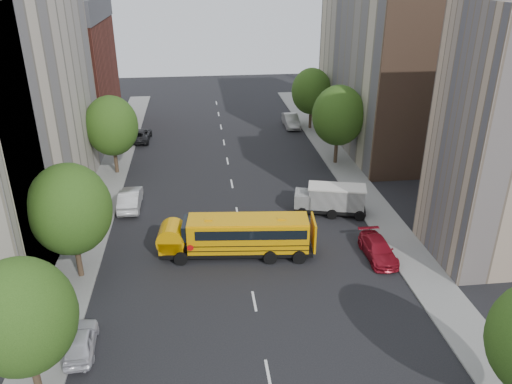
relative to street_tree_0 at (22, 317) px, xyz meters
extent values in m
plane|color=black|center=(11.00, 14.00, -4.64)|extent=(120.00, 120.00, 0.00)
cube|color=slate|center=(-0.50, 19.00, -4.58)|extent=(3.00, 80.00, 0.12)
cube|color=slate|center=(22.50, 19.00, -4.58)|extent=(3.00, 80.00, 0.12)
cube|color=silver|center=(11.00, 24.00, -4.64)|extent=(0.15, 64.00, 0.01)
cube|color=maroon|center=(-7.00, 42.00, 1.86)|extent=(10.00, 15.00, 13.00)
cube|color=#BAAF90|center=(29.00, 34.00, 4.36)|extent=(10.00, 22.00, 18.00)
cube|color=brown|center=(29.00, 23.00, 4.36)|extent=(10.10, 0.30, 18.00)
cylinder|color=#38281C|center=(0.00, 0.00, -3.29)|extent=(0.36, 0.36, 2.70)
ellipsoid|color=#214111|center=(0.00, 0.00, 0.01)|extent=(4.80, 4.80, 5.52)
cylinder|color=#38281C|center=(0.00, 10.00, -3.20)|extent=(0.36, 0.36, 2.88)
ellipsoid|color=#214111|center=(0.00, 10.00, 0.32)|extent=(5.12, 5.12, 5.89)
cylinder|color=#38281C|center=(0.00, 28.00, -3.24)|extent=(0.36, 0.36, 2.81)
ellipsoid|color=#214111|center=(0.00, 28.00, 0.20)|extent=(4.99, 4.99, 5.74)
cylinder|color=#38281C|center=(22.00, 28.00, -3.16)|extent=(0.36, 0.36, 2.95)
ellipsoid|color=#214111|center=(22.00, 28.00, 0.44)|extent=(5.25, 5.25, 6.04)
cylinder|color=#38281C|center=(22.00, 40.00, -3.27)|extent=(0.36, 0.36, 2.74)
ellipsoid|color=#214111|center=(22.00, 40.00, 0.07)|extent=(4.86, 4.86, 5.59)
cube|color=black|center=(10.51, 11.51, -4.13)|extent=(10.50, 3.33, 0.28)
cube|color=#E19804|center=(11.15, 11.44, -2.94)|extent=(8.48, 3.09, 2.12)
cube|color=#E19804|center=(6.29, 11.92, -3.58)|extent=(1.86, 2.27, 0.92)
cube|color=black|center=(7.25, 11.82, -2.48)|extent=(0.66, 2.15, 1.11)
cube|color=#E19804|center=(11.15, 11.44, -1.86)|extent=(8.46, 2.91, 0.13)
cube|color=black|center=(11.33, 11.43, -2.48)|extent=(7.75, 3.08, 0.69)
cube|color=black|center=(11.15, 11.44, -3.67)|extent=(8.48, 3.15, 0.06)
cube|color=black|center=(11.15, 11.44, -3.30)|extent=(8.48, 3.15, 0.06)
cube|color=#E19804|center=(15.32, 11.04, -2.94)|extent=(0.36, 2.31, 2.12)
cube|color=#E19804|center=(8.67, 11.68, -1.77)|extent=(0.60, 0.60, 0.09)
cube|color=#E19804|center=(13.26, 11.24, -1.77)|extent=(0.60, 0.60, 0.09)
cylinder|color=#E19804|center=(6.29, 11.92, -3.12)|extent=(2.13, 2.30, 1.93)
cylinder|color=red|center=(7.45, 10.55, -3.26)|extent=(0.46, 0.08, 0.46)
cylinder|color=black|center=(6.82, 10.71, -4.18)|extent=(0.94, 0.36, 0.92)
cylinder|color=black|center=(7.04, 13.00, -4.18)|extent=(0.94, 0.36, 0.92)
cylinder|color=black|center=(12.42, 10.16, -4.18)|extent=(0.94, 0.36, 0.92)
cylinder|color=black|center=(12.64, 12.46, -4.18)|extent=(0.94, 0.36, 0.92)
cylinder|color=black|center=(14.25, 9.99, -4.18)|extent=(0.94, 0.36, 0.92)
cylinder|color=black|center=(14.47, 12.28, -4.18)|extent=(0.94, 0.36, 0.92)
cube|color=black|center=(18.54, 17.00, -4.16)|extent=(6.05, 3.30, 0.29)
cube|color=white|center=(19.00, 16.88, -3.15)|extent=(4.73, 2.87, 1.73)
cube|color=white|center=(16.50, 17.53, -3.44)|extent=(1.76, 2.10, 1.15)
cube|color=silver|center=(19.00, 16.88, -2.24)|extent=(4.94, 3.01, 0.12)
cylinder|color=black|center=(16.26, 16.60, -4.24)|extent=(0.84, 0.43, 0.81)
cylinder|color=black|center=(16.74, 18.46, -4.24)|extent=(0.84, 0.43, 0.81)
cylinder|color=black|center=(18.48, 16.02, -4.24)|extent=(0.84, 0.43, 0.81)
cylinder|color=black|center=(18.97, 17.88, -4.24)|extent=(0.84, 0.43, 0.81)
cylinder|color=black|center=(20.53, 15.49, -4.24)|extent=(0.84, 0.43, 0.81)
cylinder|color=black|center=(21.01, 17.35, -4.24)|extent=(0.84, 0.43, 0.81)
imported|color=silver|center=(1.40, 2.85, -4.00)|extent=(1.74, 3.86, 1.29)
imported|color=silver|center=(2.16, 20.11, -3.84)|extent=(1.69, 4.85, 1.60)
imported|color=black|center=(1.40, 37.82, -3.95)|extent=(2.45, 5.02, 1.37)
imported|color=maroon|center=(20.16, 9.95, -3.99)|extent=(1.88, 4.52, 1.31)
imported|color=#969591|center=(19.80, 41.08, -3.84)|extent=(1.72, 4.88, 1.60)
camera|label=1|loc=(8.12, -18.73, 14.12)|focal=35.00mm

